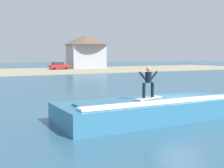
{
  "coord_description": "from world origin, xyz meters",
  "views": [
    {
      "loc": [
        -10.59,
        -12.1,
        3.41
      ],
      "look_at": [
        -1.65,
        4.92,
        1.51
      ],
      "focal_mm": 46.88,
      "sensor_mm": 36.0,
      "label": 1
    }
  ],
  "objects_px": {
    "wave_crest": "(150,109)",
    "house_gabled_white": "(86,49)",
    "surfer": "(148,80)",
    "tree_tall_bare": "(79,49)",
    "surfboard": "(148,98)",
    "car_far_shore": "(59,66)"
  },
  "relations": [
    {
      "from": "car_far_shore",
      "to": "surfboard",
      "type": "bearing_deg",
      "value": -102.53
    },
    {
      "from": "house_gabled_white",
      "to": "tree_tall_bare",
      "type": "distance_m",
      "value": 2.75
    },
    {
      "from": "house_gabled_white",
      "to": "surfer",
      "type": "bearing_deg",
      "value": -109.52
    },
    {
      "from": "wave_crest",
      "to": "tree_tall_bare",
      "type": "bearing_deg",
      "value": 72.5
    },
    {
      "from": "wave_crest",
      "to": "surfboard",
      "type": "bearing_deg",
      "value": -140.26
    },
    {
      "from": "wave_crest",
      "to": "car_far_shore",
      "type": "bearing_deg",
      "value": 77.71
    },
    {
      "from": "car_far_shore",
      "to": "surfer",
      "type": "bearing_deg",
      "value": -102.54
    },
    {
      "from": "wave_crest",
      "to": "surfboard",
      "type": "relative_size",
      "value": 5.29
    },
    {
      "from": "surfboard",
      "to": "tree_tall_bare",
      "type": "relative_size",
      "value": 0.3
    },
    {
      "from": "surfer",
      "to": "tree_tall_bare",
      "type": "height_order",
      "value": "tree_tall_bare"
    },
    {
      "from": "wave_crest",
      "to": "house_gabled_white",
      "type": "distance_m",
      "value": 58.18
    },
    {
      "from": "wave_crest",
      "to": "house_gabled_white",
      "type": "relative_size",
      "value": 0.93
    },
    {
      "from": "tree_tall_bare",
      "to": "surfboard",
      "type": "bearing_deg",
      "value": -107.71
    },
    {
      "from": "surfboard",
      "to": "car_far_shore",
      "type": "relative_size",
      "value": 0.44
    },
    {
      "from": "car_far_shore",
      "to": "house_gabled_white",
      "type": "distance_m",
      "value": 9.12
    },
    {
      "from": "surfboard",
      "to": "house_gabled_white",
      "type": "relative_size",
      "value": 0.18
    },
    {
      "from": "tree_tall_bare",
      "to": "surfer",
      "type": "bearing_deg",
      "value": -107.72
    },
    {
      "from": "wave_crest",
      "to": "house_gabled_white",
      "type": "bearing_deg",
      "value": 70.68
    },
    {
      "from": "car_far_shore",
      "to": "tree_tall_bare",
      "type": "bearing_deg",
      "value": 10.1
    },
    {
      "from": "wave_crest",
      "to": "surfer",
      "type": "relative_size",
      "value": 6.23
    },
    {
      "from": "surfer",
      "to": "wave_crest",
      "type": "bearing_deg",
      "value": 35.0
    },
    {
      "from": "wave_crest",
      "to": "tree_tall_bare",
      "type": "distance_m",
      "value": 56.11
    }
  ]
}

